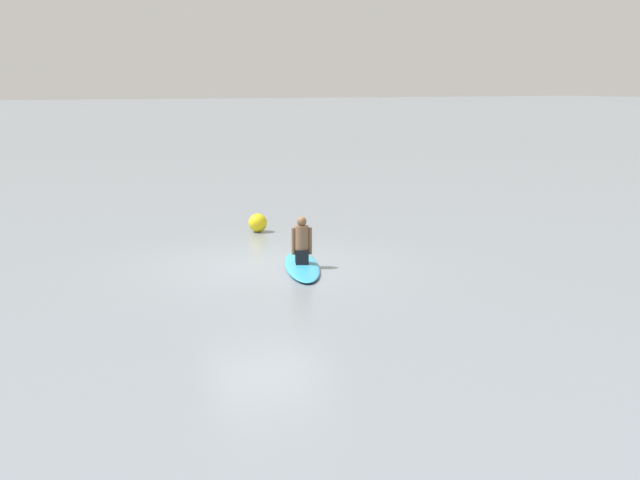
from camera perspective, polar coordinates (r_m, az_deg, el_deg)
The scene contains 4 objects.
ground_plane at distance 16.75m, azimuth -3.78°, elevation -1.87°, with size 400.00×400.00×0.00m, color gray.
surfboard at distance 16.58m, azimuth -1.28°, elevation -1.81°, with size 2.99×0.68×0.10m, color #339EC6.
person_paddler at distance 16.48m, azimuth -1.29°, elevation -0.16°, with size 0.42×0.39×0.97m.
buoy_marker at distance 20.64m, azimuth -4.39°, elevation 1.21°, with size 0.48×0.48×0.48m, color yellow.
Camera 1 is at (-6.43, -15.02, 3.67)m, focal length 45.61 mm.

